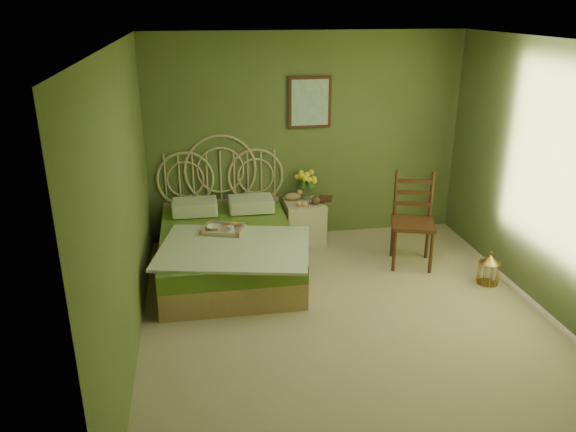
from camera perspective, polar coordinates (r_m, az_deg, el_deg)
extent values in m
plane|color=tan|center=(5.61, 6.31, -10.46)|extent=(4.50, 4.50, 0.00)
plane|color=silver|center=(4.81, 7.58, 17.07)|extent=(4.50, 4.50, 0.00)
plane|color=#576C39|center=(7.16, 1.87, 7.93)|extent=(4.00, 0.00, 4.00)
plane|color=#576C39|center=(4.90, -16.19, 0.90)|extent=(0.00, 4.50, 4.50)
plane|color=#576C39|center=(5.93, 25.82, 3.04)|extent=(0.00, 4.50, 4.50)
cube|color=black|center=(7.06, 2.22, 11.46)|extent=(0.54, 0.03, 0.64)
cube|color=beige|center=(7.04, 2.25, 11.43)|extent=(0.46, 0.01, 0.56)
cube|color=tan|center=(6.44, -6.10, -4.58)|extent=(1.47, 1.96, 0.29)
cube|color=olive|center=(6.34, -6.18, -2.58)|extent=(1.47, 1.96, 0.20)
cube|color=beige|center=(5.90, -5.46, -3.23)|extent=(1.76, 1.47, 0.03)
cube|color=beige|center=(6.91, -9.46, 0.91)|extent=(0.54, 0.39, 0.16)
cube|color=beige|center=(6.94, -3.79, 1.25)|extent=(0.54, 0.39, 0.16)
cube|color=tan|center=(6.30, -6.60, -1.59)|extent=(0.54, 0.48, 0.04)
ellipsoid|color=#B77A38|center=(6.37, -5.59, -0.81)|extent=(0.12, 0.07, 0.05)
cube|color=beige|center=(7.20, 1.67, -0.59)|extent=(0.49, 0.49, 0.54)
cylinder|color=silver|center=(7.20, 1.90, 2.42)|extent=(0.10, 0.10, 0.18)
ellipsoid|color=tan|center=(7.16, 0.47, 1.99)|extent=(0.21, 0.11, 0.10)
sphere|color=#F69060|center=(6.94, 1.14, 1.25)|extent=(0.07, 0.07, 0.07)
sphere|color=#F69060|center=(6.94, 1.72, 1.23)|extent=(0.07, 0.07, 0.07)
cube|color=black|center=(6.63, 12.58, -0.76)|extent=(0.60, 0.60, 0.05)
cylinder|color=black|center=(6.48, 11.37, -3.66)|extent=(0.04, 0.04, 0.52)
cylinder|color=black|center=(6.63, 14.71, -3.36)|extent=(0.04, 0.04, 0.52)
cylinder|color=black|center=(6.83, 10.18, -2.25)|extent=(0.04, 0.04, 0.52)
cylinder|color=black|center=(6.98, 13.37, -2.00)|extent=(0.04, 0.04, 0.52)
cube|color=black|center=(6.71, 12.13, 2.15)|extent=(0.41, 0.16, 0.57)
cylinder|color=#BA813B|center=(6.62, 19.55, -6.42)|extent=(0.22, 0.22, 0.01)
cylinder|color=#BA813B|center=(6.57, 19.68, -5.48)|extent=(0.22, 0.22, 0.25)
cone|color=#BA813B|center=(6.49, 19.86, -4.13)|extent=(0.22, 0.22, 0.09)
imported|color=#381E0F|center=(7.16, 3.08, 1.62)|extent=(0.23, 0.25, 0.02)
imported|color=#472819|center=(7.15, 3.08, 1.78)|extent=(0.24, 0.29, 0.02)
imported|color=white|center=(6.33, -7.54, -1.15)|extent=(0.19, 0.19, 0.04)
imported|color=white|center=(6.23, -5.85, -1.30)|extent=(0.09, 0.09, 0.07)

